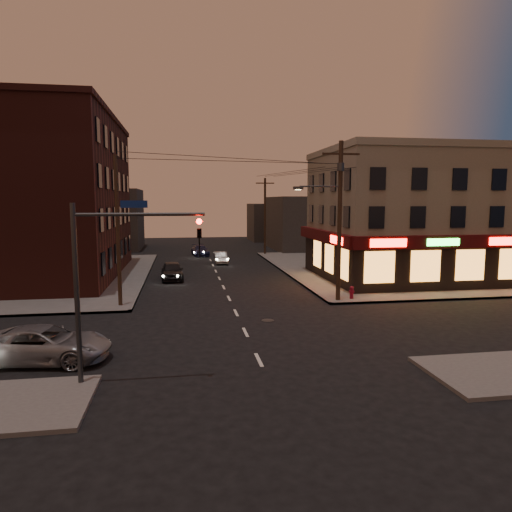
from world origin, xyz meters
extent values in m
plane|color=black|center=(0.00, 0.00, 0.00)|extent=(120.00, 120.00, 0.00)
cube|color=#514F4C|center=(18.00, 19.00, 0.07)|extent=(24.00, 28.00, 0.15)
cube|color=#514F4C|center=(-18.00, 19.00, 0.07)|extent=(24.00, 28.00, 0.15)
cube|color=gray|center=(16.00, 13.50, 5.15)|extent=(15.00, 12.00, 10.00)
cube|color=gray|center=(16.00, 13.50, 10.40)|extent=(15.20, 12.20, 0.50)
cube|color=black|center=(16.00, 7.55, 1.85)|extent=(15.12, 0.25, 3.40)
cube|color=black|center=(8.55, 13.50, 1.85)|extent=(0.25, 12.12, 3.40)
cube|color=#410A0B|center=(16.00, 7.25, 3.65)|extent=(15.60, 0.50, 0.90)
cube|color=#410A0B|center=(8.25, 13.50, 3.65)|extent=(0.50, 12.60, 0.90)
cube|color=#FF140C|center=(10.70, 6.98, 3.65)|extent=(2.60, 0.06, 0.55)
cube|color=#FF140C|center=(19.50, 6.98, 3.65)|extent=(2.60, 0.06, 0.55)
cube|color=#26FF3F|center=(14.70, 6.98, 3.65)|extent=(2.40, 0.06, 0.50)
cube|color=#FF140C|center=(7.98, 9.70, 3.65)|extent=(0.06, 2.60, 0.55)
cube|color=orange|center=(15.40, 7.40, 1.95)|extent=(12.40, 0.08, 2.20)
cube|color=orange|center=(8.40, 12.50, 1.95)|extent=(0.08, 8.40, 2.20)
cube|color=#421915|center=(-14.50, 19.00, 6.65)|extent=(12.00, 20.00, 13.00)
cube|color=#3F3D3A|center=(14.00, 38.00, 3.50)|extent=(10.00, 12.00, 7.00)
cube|color=#3F3D3A|center=(-13.00, 42.00, 4.00)|extent=(9.00, 10.00, 8.00)
cube|color=#3F3D3A|center=(12.00, 52.00, 3.00)|extent=(8.00, 8.00, 6.00)
cylinder|color=#382619|center=(6.80, 5.80, 5.15)|extent=(0.28, 0.28, 10.00)
cube|color=#382619|center=(6.80, 5.80, 9.35)|extent=(2.40, 0.12, 0.12)
cylinder|color=#333538|center=(6.80, 5.80, 8.55)|extent=(0.44, 0.44, 0.50)
cylinder|color=#333538|center=(5.50, 5.80, 7.35)|extent=(2.60, 0.10, 0.10)
cube|color=#333538|center=(4.10, 5.80, 7.25)|extent=(0.60, 0.25, 0.18)
cube|color=#FFD88C|center=(4.10, 5.80, 7.15)|extent=(0.35, 0.15, 0.04)
cylinder|color=#382619|center=(6.80, 32.00, 4.65)|extent=(0.26, 0.26, 9.00)
cylinder|color=#382619|center=(-6.80, 6.50, 4.65)|extent=(0.24, 0.24, 9.00)
cylinder|color=#333538|center=(-6.60, -5.60, 3.20)|extent=(0.18, 0.18, 6.40)
cylinder|color=#333538|center=(-4.40, -5.60, 6.00)|extent=(4.40, 0.12, 0.12)
imported|color=black|center=(-2.40, -5.60, 5.50)|extent=(0.16, 0.20, 1.00)
sphere|color=#FF0C05|center=(-2.40, -5.72, 5.75)|extent=(0.20, 0.20, 0.20)
cube|color=navy|center=(-4.60, -5.60, 6.35)|extent=(0.90, 0.05, 0.25)
imported|color=gray|center=(-8.57, -2.83, 0.73)|extent=(5.50, 3.07, 1.45)
imported|color=black|center=(-3.89, 16.03, 0.74)|extent=(1.95, 4.43, 1.48)
imported|color=gray|center=(0.91, 25.29, 0.59)|extent=(1.26, 3.60, 1.18)
imported|color=#1B1D37|center=(-0.94, 32.47, 0.62)|extent=(2.21, 4.42, 1.23)
cylinder|color=maroon|center=(7.80, 6.00, 0.48)|extent=(0.32, 0.32, 0.66)
sphere|color=maroon|center=(7.80, 6.00, 0.84)|extent=(0.26, 0.26, 0.26)
cylinder|color=maroon|center=(7.80, 6.00, 0.61)|extent=(0.37, 0.27, 0.13)
cylinder|color=maroon|center=(7.80, 6.00, 0.61)|extent=(0.27, 0.37, 0.13)
camera|label=1|loc=(-2.99, -21.72, 6.46)|focal=32.00mm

